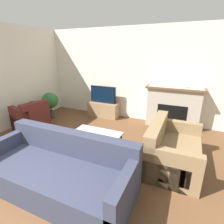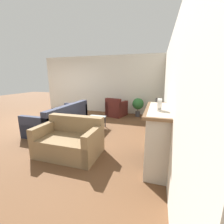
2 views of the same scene
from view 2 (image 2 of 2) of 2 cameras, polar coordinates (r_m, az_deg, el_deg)
name	(u,v)px [view 2 (image 2 of 2)]	position (r m, az deg, el deg)	size (l,w,h in m)	color
ground_plane	(40,122)	(6.43, -25.70, -3.60)	(20.00, 20.00, 0.00)	brown
wall_back	(168,90)	(4.50, 20.52, 7.77)	(7.97, 0.06, 2.70)	silver
wall_left	(114,85)	(7.29, 0.92, 10.33)	(0.06, 7.51, 2.70)	silver
fireplace	(157,135)	(3.12, 16.78, -8.37)	(1.50, 0.44, 1.13)	#B2A899
tv_stand	(155,122)	(5.24, 16.05, -3.72)	(0.99, 0.36, 0.47)	#997A56
tv	(156,108)	(5.12, 16.37, 1.63)	(0.85, 0.06, 0.53)	black
couch_sectional	(61,120)	(5.44, -18.86, -2.75)	(2.32, 0.98, 0.82)	#33384C
couch_loveseat	(70,141)	(3.57, -15.70, -10.68)	(0.88, 1.37, 0.82)	#8C704C
armchair_by_window	(116,109)	(6.71, 1.66, 1.04)	(0.99, 0.89, 0.82)	#5B231E
coffee_table	(93,120)	(4.85, -7.31, -3.09)	(1.03, 0.58, 0.40)	#333338
potted_plant	(138,105)	(6.65, 9.88, 2.83)	(0.49, 0.49, 0.82)	#47474C
mantel_clock	(160,104)	(2.77, 17.66, 2.87)	(0.19, 0.07, 0.22)	beige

